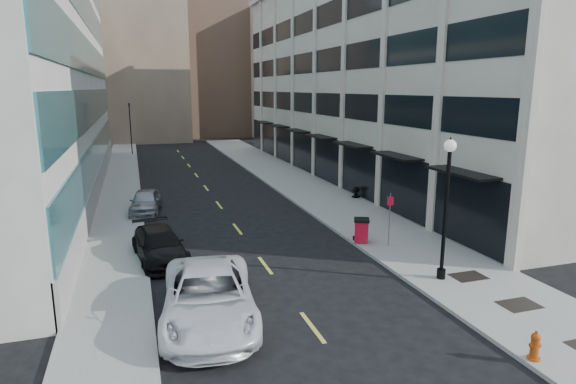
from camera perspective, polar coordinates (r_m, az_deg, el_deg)
ground at (r=15.06m, az=5.75°, el=-19.05°), size 160.00×160.00×0.00m
sidewalk_right at (r=35.09m, az=3.97°, el=-0.53°), size 5.00×80.00×0.15m
sidewalk_left at (r=32.70m, az=-19.48°, el=-2.17°), size 3.00×80.00×0.15m
building_right at (r=44.68m, az=12.32°, el=13.47°), size 15.30×46.50×18.25m
skyline_tan_near at (r=80.00m, az=-17.60°, el=16.11°), size 14.00×18.00×28.00m
skyline_brown at (r=85.29m, az=-9.26°, el=18.26°), size 12.00×16.00×34.00m
skyline_tan_far at (r=90.23m, az=-24.07°, el=13.22°), size 12.00×14.00×22.00m
skyline_stone at (r=81.19m, az=-1.22°, el=13.77°), size 10.00×14.00×20.00m
grate_mid at (r=19.67m, az=25.72°, el=-11.94°), size 1.40×1.00×0.01m
grate_far at (r=21.59m, az=20.59°, el=-9.34°), size 1.40×1.00×0.01m
road_centerline at (r=30.25m, az=-7.20°, el=-2.81°), size 0.15×68.20×0.01m
traffic_signal at (r=59.79m, az=-18.32°, el=9.61°), size 0.66×0.66×6.98m
car_white_van at (r=16.82m, az=-9.38°, el=-12.12°), size 3.82×6.90×1.83m
car_black_pickup at (r=23.02m, az=-15.00°, el=-6.11°), size 2.65×5.23×1.46m
car_silver_sedan at (r=31.90m, az=-16.54°, el=-1.08°), size 2.33×4.55×1.48m
fire_hydrant at (r=16.10m, az=27.23°, el=-15.90°), size 0.36×0.36×0.88m
trash_bin at (r=24.63m, az=8.69°, el=-4.41°), size 1.00×1.00×1.23m
lamppost at (r=20.06m, az=18.28°, el=-0.56°), size 0.49×0.49×5.84m
sign_post at (r=23.97m, az=11.98°, el=-2.42°), size 0.31×0.10×2.69m
urn_planter at (r=34.60m, az=8.05°, el=0.12°), size 0.56×0.56×0.78m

